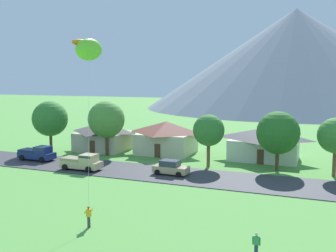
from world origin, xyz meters
name	(u,v)px	position (x,y,z in m)	size (l,w,h in m)	color
road_strip	(205,178)	(0.00, 28.75, 0.04)	(160.00, 7.96, 0.08)	#38383D
mountain_far_west_ridge	(283,85)	(-0.84, 130.35, 9.09)	(70.42, 70.42, 18.18)	slate
mountain_central_ridge	(295,59)	(2.07, 145.10, 18.95)	(113.92, 113.92, 37.91)	slate
house_leftmost	(104,136)	(-19.97, 39.82, 2.31)	(8.26, 7.36, 4.47)	beige
house_left_center	(264,143)	(4.78, 41.81, 2.33)	(9.94, 7.34, 4.50)	silver
house_rightmost	(166,137)	(-9.67, 40.88, 2.54)	(8.60, 7.51, 4.90)	beige
tree_near_left	(106,119)	(-17.27, 36.12, 5.37)	(5.41, 5.41, 8.09)	#4C3823
tree_left_of_center	(336,136)	(13.71, 35.00, 4.79)	(4.13, 4.13, 6.88)	brown
tree_center	(278,133)	(7.21, 35.61, 4.72)	(5.28, 5.28, 7.37)	#4C3823
tree_right_of_center	(50,119)	(-26.64, 35.19, 5.21)	(5.40, 5.40, 7.93)	#4C3823
tree_far_right	(209,131)	(-1.27, 34.46, 4.73)	(4.06, 4.06, 6.79)	brown
parked_car_tan_west_end	(171,168)	(-4.25, 28.70, 0.87)	(4.27, 2.22, 1.68)	tan
pickup_truck_navy_west_side	(37,153)	(-24.34, 29.36, 1.06)	(5.22, 2.37, 1.99)	navy
pickup_truck_sand_east_side	(82,162)	(-15.33, 26.84, 1.06)	(5.20, 2.32, 1.99)	#C6B284
kite_flyer_with_kite	(89,51)	(-7.48, 16.80, 13.74)	(4.56, 7.64, 14.95)	#3D3D42
watcher_person	(256,244)	(8.48, 10.83, 0.88)	(0.56, 0.24, 1.68)	navy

